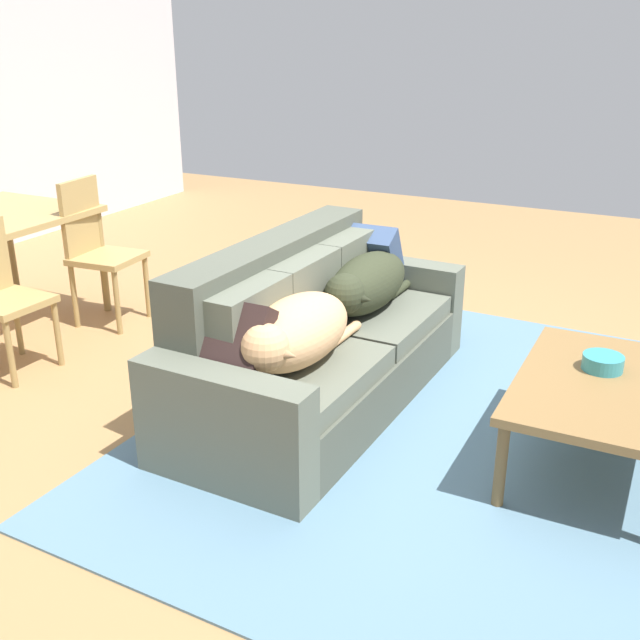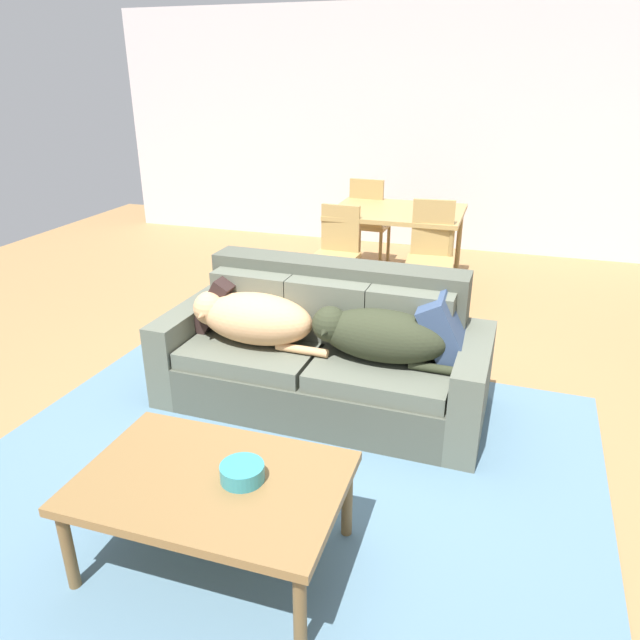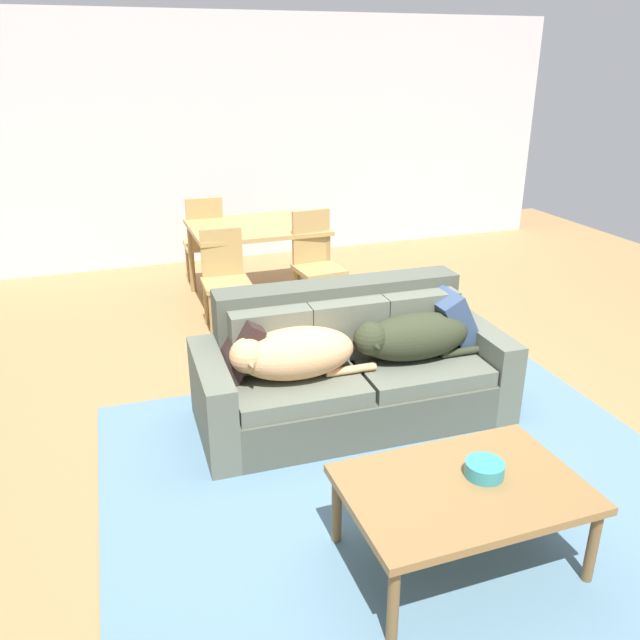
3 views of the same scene
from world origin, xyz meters
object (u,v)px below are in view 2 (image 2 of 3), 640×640
Objects in this scene: throw_pillow_by_right_arm at (446,329)px; bowl_on_coffee_table at (242,472)px; dining_table at (397,217)px; couch at (325,354)px; dining_chair_near_left at (336,250)px; throw_pillow_by_left_arm at (222,300)px; dining_chair_near_right at (431,252)px; dog_on_right_cushion at (377,335)px; coffee_table at (212,487)px; dining_chair_far_left at (368,219)px; dog_on_left_cushion at (252,318)px.

bowl_on_coffee_table is (-0.64, -1.44, -0.12)m from throw_pillow_by_right_arm.
bowl_on_coffee_table is 3.81m from dining_table.
couch is 2.35× the size of dining_chair_near_left.
throw_pillow_by_right_arm is at bearing -1.71° from throw_pillow_by_left_arm.
dining_chair_near_left is 0.90× the size of dining_chair_near_right.
throw_pillow_by_left_arm is at bearing 176.80° from couch.
couch is 2.18× the size of dog_on_right_cushion.
coffee_table is 4.38m from dining_chair_far_left.
couch reaches higher than dog_on_left_cushion.
dining_chair_near_right is at bearing -53.81° from dining_table.
couch is at bearing 160.99° from dog_on_right_cushion.
throw_pillow_by_right_arm is 0.42× the size of dining_chair_far_left.
dog_on_left_cushion is 1.18m from throw_pillow_by_right_arm.
dining_chair_near_right reaches higher than throw_pillow_by_left_arm.
couch is 0.78m from throw_pillow_by_right_arm.
dog_on_right_cushion is at bearing 107.10° from dining_chair_far_left.
bowl_on_coffee_table is at bearing 13.97° from coffee_table.
dining_table is at bearing 91.95° from couch.
dining_table is 0.69m from dining_chair_far_left.
dining_chair_near_right is at bearing 3.89° from dining_chair_near_left.
throw_pillow_by_left_arm is at bearing 118.91° from bowl_on_coffee_table.
couch is at bearing 100.97° from dining_chair_far_left.
coffee_table is at bearing -71.55° from dog_on_left_cushion.
couch is at bearing -89.77° from dining_table.
dining_chair_far_left is (-0.51, 4.33, 0.05)m from bowl_on_coffee_table.
throw_pillow_by_right_arm is at bearing 114.50° from dining_chair_far_left.
dog_on_left_cushion is 0.95× the size of dining_chair_far_left.
couch is at bearing 17.79° from dog_on_left_cushion.
dining_chair_near_right is (0.31, 3.24, 0.06)m from bowl_on_coffee_table.
dog_on_right_cushion is 0.86× the size of coffee_table.
bowl_on_coffee_table is at bearing -100.39° from dining_chair_near_right.
bowl_on_coffee_table is 3.26m from dining_chair_near_left.
throw_pillow_by_right_arm is at bearing 66.09° from bowl_on_coffee_table.
dog_on_right_cushion is 2.09m from dining_chair_near_left.
dining_chair_near_left is at bearing 97.23° from coffee_table.
dining_table reaches higher than bowl_on_coffee_table.
dog_on_left_cushion is 0.97× the size of dog_on_right_cushion.
dog_on_left_cushion is 1.04× the size of dining_chair_near_left.
coffee_table is (0.40, -1.33, -0.18)m from dog_on_left_cushion.
dining_chair_far_left reaches higher than dining_chair_near_left.
dog_on_right_cushion is (0.79, -0.01, -0.00)m from dog_on_left_cushion.
dining_chair_near_left is (-0.45, 1.79, 0.15)m from couch.
couch reaches higher than dining_table.
dog_on_left_cushion is (-0.43, -0.13, 0.24)m from couch.
coffee_table is 5.98× the size of bowl_on_coffee_table.
throw_pillow_by_left_arm is 2.09m from dining_chair_near_right.
dining_table is at bearing 55.37° from dining_chair_near_left.
coffee_table is 0.88× the size of dining_table.
throw_pillow_by_right_arm is 0.42× the size of dining_chair_near_right.
couch is at bearing -4.91° from throw_pillow_by_left_arm.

